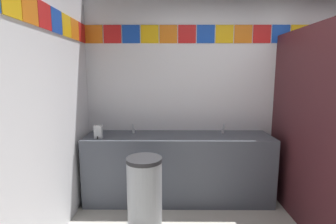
# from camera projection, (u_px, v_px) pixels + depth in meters

# --- Properties ---
(wall_back) EXTENTS (4.30, 0.09, 2.67)m
(wall_back) POSITION_uv_depth(u_px,v_px,m) (249.00, 93.00, 3.38)
(wall_back) COLOR silver
(wall_back) RESTS_ON ground_plane
(wall_side) EXTENTS (0.09, 3.29, 2.67)m
(wall_side) POSITION_uv_depth(u_px,v_px,m) (4.00, 113.00, 1.73)
(wall_side) COLOR silver
(wall_side) RESTS_ON ground_plane
(vanity_counter) EXTENTS (2.30, 0.55, 0.84)m
(vanity_counter) POSITION_uv_depth(u_px,v_px,m) (178.00, 167.00, 3.21)
(vanity_counter) COLOR #4C515B
(vanity_counter) RESTS_ON ground_plane
(faucet_left) EXTENTS (0.04, 0.10, 0.14)m
(faucet_left) POSITION_uv_depth(u_px,v_px,m) (133.00, 129.00, 3.23)
(faucet_left) COLOR silver
(faucet_left) RESTS_ON vanity_counter
(faucet_right) EXTENTS (0.04, 0.10, 0.14)m
(faucet_right) POSITION_uv_depth(u_px,v_px,m) (223.00, 130.00, 3.22)
(faucet_right) COLOR silver
(faucet_right) RESTS_ON vanity_counter
(soap_dispenser) EXTENTS (0.09, 0.09, 0.16)m
(soap_dispenser) POSITION_uv_depth(u_px,v_px,m) (98.00, 132.00, 2.98)
(soap_dispenser) COLOR #B7BABF
(soap_dispenser) RESTS_ON vanity_counter
(stall_divider) EXTENTS (0.92, 1.55, 2.08)m
(stall_divider) POSITION_uv_depth(u_px,v_px,m) (336.00, 135.00, 2.35)
(stall_divider) COLOR #471E23
(stall_divider) RESTS_ON ground_plane
(toilet) EXTENTS (0.39, 0.49, 0.74)m
(toilet) POSITION_uv_depth(u_px,v_px,m) (335.00, 182.00, 3.07)
(toilet) COLOR white
(toilet) RESTS_ON ground_plane
(trash_bin) EXTENTS (0.36, 0.36, 0.77)m
(trash_bin) POSITION_uv_depth(u_px,v_px,m) (145.00, 194.00, 2.58)
(trash_bin) COLOR #999EA3
(trash_bin) RESTS_ON ground_plane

